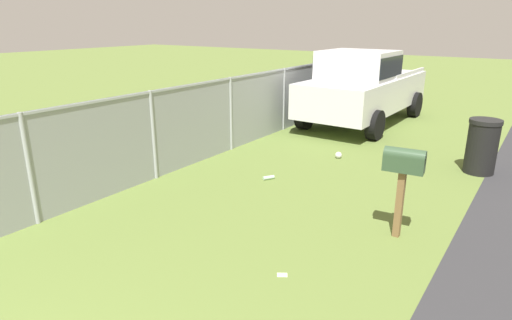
{
  "coord_description": "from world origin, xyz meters",
  "views": [
    {
      "loc": [
        0.53,
        -2.87,
        2.85
      ],
      "look_at": [
        5.45,
        0.51,
        0.92
      ],
      "focal_mm": 30.3,
      "sensor_mm": 36.0,
      "label": 1
    }
  ],
  "objects": [
    {
      "name": "litter_wrapper_by_mailbox",
      "position": [
        4.34,
        -0.63,
        0.0
      ],
      "size": [
        0.14,
        0.15,
        0.01
      ],
      "primitive_type": "cube",
      "rotation": [
        0.0,
        0.0,
        2.14
      ],
      "color": "silver",
      "rests_on": "ground"
    },
    {
      "name": "trash_bin",
      "position": [
        9.63,
        -1.94,
        0.54
      ],
      "size": [
        0.59,
        0.59,
        1.07
      ],
      "color": "black",
      "rests_on": "ground"
    },
    {
      "name": "litter_bottle_far_scatter",
      "position": [
        6.96,
        1.26,
        0.04
      ],
      "size": [
        0.22,
        0.17,
        0.07
      ],
      "primitive_type": "cylinder",
      "rotation": [
        0.0,
        1.57,
        2.59
      ],
      "color": "#B2D8BF",
      "rests_on": "ground"
    },
    {
      "name": "pickup_truck",
      "position": [
        12.39,
        1.59,
        1.11
      ],
      "size": [
        5.16,
        2.32,
        2.09
      ],
      "rotation": [
        0.0,
        0.0,
        3.13
      ],
      "color": "silver",
      "rests_on": "ground"
    },
    {
      "name": "mailbox",
      "position": [
        6.08,
        -1.43,
        1.02
      ],
      "size": [
        0.25,
        0.54,
        1.27
      ],
      "rotation": [
        0.0,
        0.0,
        0.1
      ],
      "color": "brown",
      "rests_on": "ground"
    },
    {
      "name": "fence_section",
      "position": [
        8.17,
        3.07,
        0.9
      ],
      "size": [
        14.13,
        0.07,
        1.66
      ],
      "color": "#9EA3A8",
      "rests_on": "ground"
    },
    {
      "name": "litter_bag_midfield_a",
      "position": [
        8.93,
        0.72,
        0.07
      ],
      "size": [
        0.14,
        0.14,
        0.14
      ],
      "primitive_type": "sphere",
      "color": "silver",
      "rests_on": "ground"
    }
  ]
}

